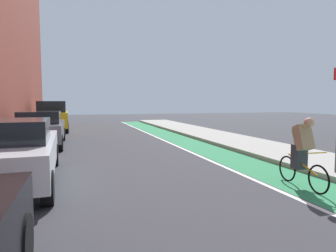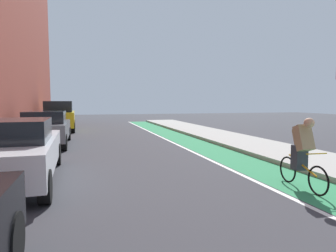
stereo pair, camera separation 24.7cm
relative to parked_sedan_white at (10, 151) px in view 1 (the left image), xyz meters
The scene contains 8 objects.
ground_plane 4.04m from the parked_sedan_white, 37.05° to the left, with size 72.59×72.59×0.00m, color #38383D.
bike_lane_paint 7.94m from the parked_sedan_white, 33.72° to the left, with size 1.60×32.99×0.00m, color #2D8451.
lane_divider_stripe 7.21m from the parked_sedan_white, 37.72° to the left, with size 0.12×32.99×0.00m, color white.
sidewalk_right 9.81m from the parked_sedan_white, 26.63° to the left, with size 2.75×32.99×0.14m, color #A8A59E.
parked_sedan_white is the anchor object (origin of this frame).
parked_sedan_gray 6.24m from the parked_sedan_white, 90.01° to the left, with size 1.94×4.49×1.53m.
parked_suv_yellow_cab 12.97m from the parked_sedan_white, 90.00° to the left, with size 2.06×4.35×1.98m.
cyclist_mid 6.70m from the parked_sedan_white, 18.92° to the right, with size 0.48×1.67×1.59m.
Camera 1 is at (-1.67, 2.57, 1.93)m, focal length 31.47 mm.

